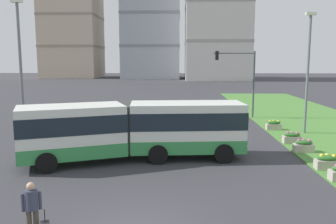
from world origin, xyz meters
name	(u,v)px	position (x,y,z in m)	size (l,w,h in m)	color
articulated_bus	(135,129)	(-0.95, 8.09, 1.65)	(11.98, 5.12, 3.00)	silver
car_silver_hatch	(91,114)	(-6.04, 19.23, 0.75)	(4.45, 2.13, 1.58)	#B7BABF
pedestrian_crossing	(32,206)	(-2.99, -0.41, 1.00)	(0.54, 0.36, 1.74)	#4C4238
flower_planter_2	(327,162)	(8.50, 6.52, 0.43)	(1.10, 0.56, 0.74)	#B7AD9E
flower_planter_3	(304,146)	(8.50, 9.76, 0.43)	(1.10, 0.56, 0.74)	#B7AD9E
flower_planter_4	(292,138)	(8.50, 11.88, 0.43)	(1.10, 0.56, 0.74)	#B7AD9E
flower_planter_5	(274,125)	(8.50, 16.24, 0.43)	(1.10, 0.56, 0.74)	#B7AD9E
traffic_light_far_right	(241,72)	(6.91, 22.00, 4.15)	(3.72, 0.28, 6.05)	#474C51
streetlight_left	(21,66)	(-8.50, 11.77, 4.91)	(0.70, 0.28, 8.92)	slate
streetlight_median	(308,68)	(10.40, 15.12, 4.70)	(0.70, 0.28, 8.52)	slate
apartment_tower_west	(71,3)	(-30.00, 96.02, 21.66)	(15.87, 15.96, 43.28)	#C6B299
apartment_tower_westcentre	(151,1)	(-6.35, 92.21, 21.47)	(15.99, 15.73, 42.89)	#9EA3AD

